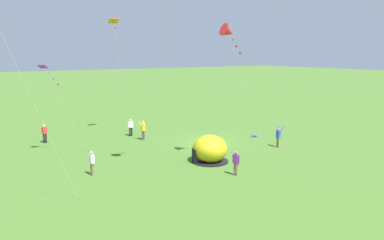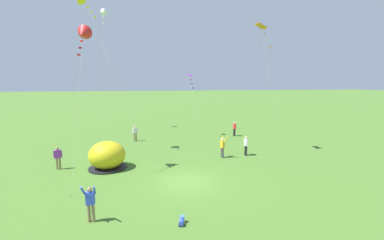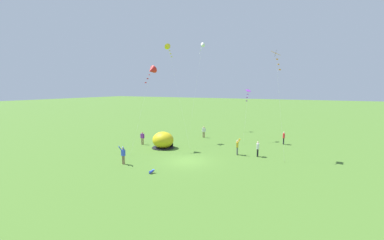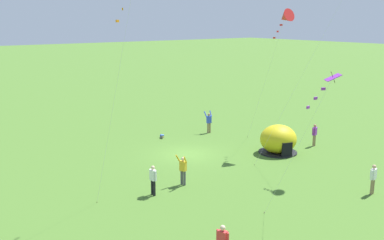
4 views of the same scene
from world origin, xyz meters
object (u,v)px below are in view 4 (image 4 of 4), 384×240
at_px(kite_purple, 326,87).
at_px(person_far_back, 315,134).
at_px(popup_tent, 278,140).
at_px(person_arms_raised, 209,122).
at_px(person_flying_kite, 183,169).
at_px(person_watching_sky, 153,179).
at_px(toddler_crawling, 162,136).
at_px(kite_red, 285,17).
at_px(person_strolling, 373,178).

bearing_deg(kite_purple, person_far_back, -140.90).
height_order(popup_tent, person_arms_raised, popup_tent).
xyz_separation_m(person_flying_kite, person_watching_sky, (2.24, 0.30, -0.03)).
xyz_separation_m(person_watching_sky, kite_purple, (-3.59, 8.37, 5.81)).
xyz_separation_m(popup_tent, person_far_back, (-3.61, 0.40, -0.03)).
distance_m(toddler_crawling, person_flying_kite, 10.92).
distance_m(person_flying_kite, person_watching_sky, 2.26).
distance_m(popup_tent, kite_red, 8.81).
distance_m(toddler_crawling, kite_purple, 19.88).
xyz_separation_m(person_strolling, person_arms_raised, (-1.29, -16.29, 0.03)).
distance_m(person_watching_sky, kite_purple, 10.81).
bearing_deg(kite_red, popup_tent, 37.50).
height_order(popup_tent, person_far_back, popup_tent).
distance_m(person_watching_sky, person_arms_raised, 14.48).
height_order(person_strolling, person_far_back, same).
xyz_separation_m(person_flying_kite, person_far_back, (-12.99, -0.79, -0.03)).
bearing_deg(popup_tent, person_watching_sky, 7.26).
bearing_deg(person_arms_raised, person_strolling, 85.48).
xyz_separation_m(person_arms_raised, person_far_back, (-3.98, 8.05, -0.03)).
bearing_deg(kite_purple, popup_tent, -129.18).
bearing_deg(person_far_back, person_strolling, 57.42).
xyz_separation_m(person_flying_kite, kite_red, (-10.39, -1.96, 8.72)).
distance_m(toddler_crawling, person_arms_raised, 4.37).
bearing_deg(kite_purple, toddler_crawling, -100.65).
relative_size(person_flying_kite, person_far_back, 1.10).
xyz_separation_m(person_strolling, kite_purple, (6.37, 1.21, 5.81)).
distance_m(person_strolling, kite_red, 13.13).
bearing_deg(kite_purple, person_watching_sky, -66.78).
height_order(person_flying_kite, kite_red, kite_red).
xyz_separation_m(person_watching_sky, kite_red, (-12.63, -2.26, 8.75)).
xyz_separation_m(popup_tent, person_strolling, (1.66, 8.64, -0.03)).
bearing_deg(toddler_crawling, person_arms_raised, 167.47).
bearing_deg(person_arms_raised, kite_purple, 66.38).
bearing_deg(person_watching_sky, person_far_back, -175.93).
distance_m(toddler_crawling, person_strolling, 17.48).
relative_size(popup_tent, person_arms_raised, 1.49).
xyz_separation_m(person_flying_kite, person_strolling, (-7.72, 7.46, -0.03)).
bearing_deg(person_flying_kite, kite_red, -169.31).
distance_m(popup_tent, person_flying_kite, 9.45).
distance_m(popup_tent, person_far_back, 3.63).
xyz_separation_m(popup_tent, kite_purple, (8.03, 9.85, 5.78)).
relative_size(person_watching_sky, person_far_back, 1.00).
xyz_separation_m(toddler_crawling, person_strolling, (-2.90, 17.22, 0.79)).
height_order(person_strolling, kite_red, kite_red).
relative_size(person_arms_raised, kite_red, 0.18).
bearing_deg(popup_tent, kite_red, -142.50).
relative_size(toddler_crawling, kite_purple, 0.07).
bearing_deg(popup_tent, toddler_crawling, -62.01).
height_order(toddler_crawling, person_flying_kite, person_flying_kite).
height_order(popup_tent, person_watching_sky, popup_tent).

